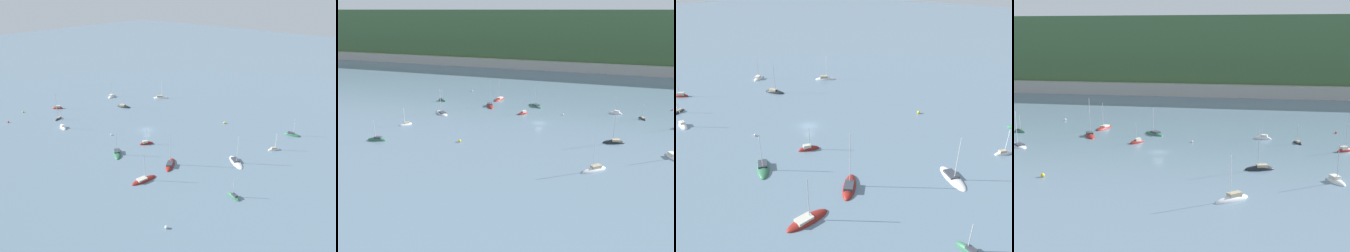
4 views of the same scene
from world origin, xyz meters
The scene contains 20 objects.
ground_plane centered at (0.00, 0.00, 0.00)m, with size 600.00×600.00×0.00m, color slate.
sailboat_0 centered at (21.46, -32.37, 0.12)m, with size 6.90×6.51×9.61m.
sailboat_1 centered at (-6.17, 20.71, 0.08)m, with size 7.88×7.05×8.97m.
sailboat_2 centered at (-45.10, -16.62, 0.10)m, with size 3.84×4.36×6.98m.
sailboat_3 centered at (47.82, 9.47, 0.13)m, with size 5.20×4.53×8.31m.
sailboat_4 centered at (-45.24, -32.12, 0.10)m, with size 6.28×2.77×7.75m.
sailboat_5 centered at (-24.51, 14.73, 0.11)m, with size 6.30×8.56×12.58m.
sailboat_6 centered at (36.21, 16.36, 0.10)m, with size 3.08×4.64×6.29m.
sailboat_7 centered at (26.15, -11.52, 0.10)m, with size 7.22×4.02×10.64m.
sailboat_8 centered at (-48.32, 16.47, 0.08)m, with size 4.79×2.63×6.28m.
sailboat_9 centered at (-8.39, 8.94, 0.11)m, with size 4.12×5.03×6.67m.
sailboat_10 centered at (-24.32, 26.44, 0.07)m, with size 4.20×8.63×9.32m.
sailboat_11 centered at (-39.40, -0.44, 0.08)m, with size 8.70×7.79×10.17m.
sailboat_12 centered at (26.57, 20.45, 0.11)m, with size 5.34×2.67×7.71m.
sailboat_13 centered at (41.92, -17.69, 0.13)m, with size 4.69×6.59×8.88m.
mooring_buoy_0 centered at (6.89, 12.25, 0.31)m, with size 0.63×0.63×0.63m.
mooring_buoy_1 centered at (54.90, 22.23, 0.32)m, with size 0.65×0.65×0.65m.
mooring_buoy_2 centered at (-42.56, 37.51, 0.37)m, with size 0.75×0.75×0.75m.
mooring_buoy_3 centered at (48.67, 31.98, 0.32)m, with size 0.65×0.65×0.65m.
mooring_buoy_4 centered at (-19.77, -25.33, 0.41)m, with size 0.83×0.83×0.83m.
Camera 1 is at (-82.47, 83.36, 53.05)m, focal length 35.00 mm.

